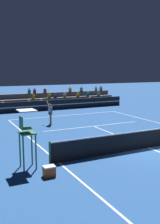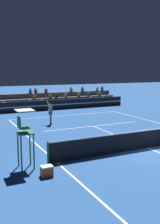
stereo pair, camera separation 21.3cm
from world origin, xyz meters
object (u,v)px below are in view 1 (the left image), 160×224
umpire_chair (26,131)px  equipment_cooler (49,171)px  tennis_ball (143,127)px  tennis_player (50,113)px

umpire_chair → equipment_cooler: umpire_chair is taller
tennis_ball → equipment_cooler: 11.08m
tennis_player → tennis_ball: tennis_player is taller
tennis_player → equipment_cooler: (-3.63, -9.83, -0.75)m
umpire_chair → equipment_cooler: size_ratio=5.34×
tennis_player → equipment_cooler: tennis_player is taller
equipment_cooler → tennis_player: bearing=69.7°
umpire_chair → equipment_cooler: (0.57, -1.33, -1.49)m
tennis_player → tennis_ball: size_ratio=33.57×
umpire_chair → tennis_ball: 11.13m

